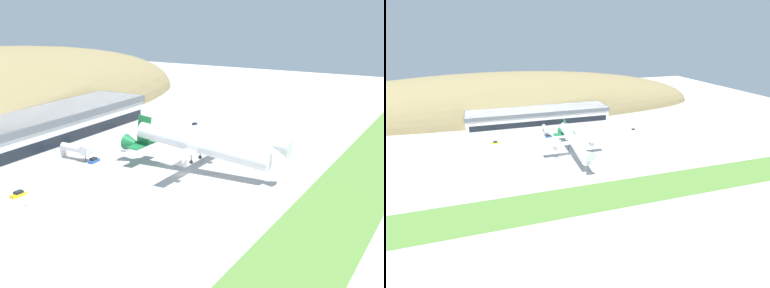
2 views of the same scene
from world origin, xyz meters
The scene contains 12 objects.
ground_plane centered at (0.00, 0.00, 0.00)m, with size 478.70×478.70×0.00m, color #B7B5AF.
grass_strip_foreground centered at (0.00, -47.98, 0.04)m, with size 430.83×21.81×0.08m, color #568438.
hill_backdrop centered at (-29.73, 101.59, 0.00)m, with size 359.25×80.15×67.33m, color olive.
terminal_building centered at (-5.26, 54.44, 7.61)m, with size 99.40×22.78×13.46m.
jetway_0 centered at (-4.21, 37.09, 3.99)m, with size 3.38×11.62×5.43m.
cargo_airplane centered at (3.12, -3.80, 8.77)m, with size 34.61×55.72×12.66m.
service_car_0 centered at (54.97, 25.97, 0.69)m, with size 3.92×1.83×1.67m.
service_car_1 centered at (12.51, 29.80, 0.64)m, with size 3.74×1.91×1.54m.
service_car_2 centered at (-3.57, 31.15, 0.66)m, with size 4.41×1.89×1.60m.
service_car_3 centered at (-37.48, 29.48, 0.62)m, with size 4.45×2.04×1.49m.
fuel_truck centered at (34.68, 33.01, 1.49)m, with size 7.03×2.69×3.17m.
traffic_cone_0 centered at (-41.47, 22.59, 0.28)m, with size 0.52×0.52×0.58m.
Camera 2 is at (-40.33, -150.20, 66.35)m, focal length 28.00 mm.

